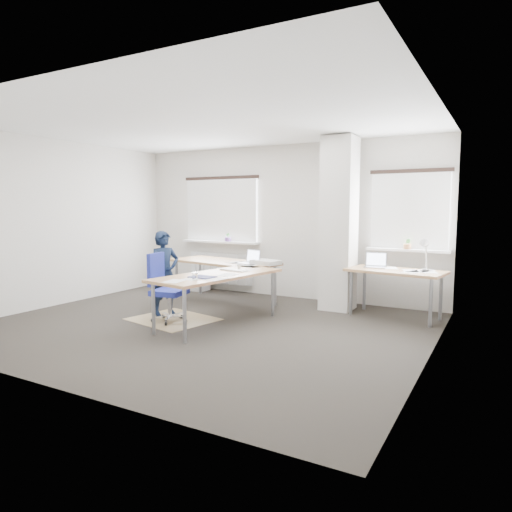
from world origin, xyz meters
The scene contains 8 objects.
ground centered at (0.00, 0.00, 0.00)m, with size 6.00×6.00×0.00m, color #282420.
room_shell centered at (0.18, 0.45, 1.75)m, with size 6.04×5.04×2.82m.
floor_mat centered at (-0.61, 0.08, 0.00)m, with size 1.17×0.99×0.01m, color #987E53.
white_crate centered at (-1.74, 2.22, 0.13)m, with size 0.45×0.31×0.27m, color white.
desk_main centered at (-0.20, 0.84, 0.69)m, with size 2.40×2.98×0.96m.
desk_side centered at (2.25, 1.80, 0.69)m, with size 1.49×0.89×1.22m.
task_chair centered at (-0.61, -0.05, 0.28)m, with size 0.55×0.54×1.00m.
person centered at (-0.92, 0.27, 0.65)m, with size 0.48×0.31×1.30m, color black.
Camera 1 is at (3.69, -5.15, 1.67)m, focal length 32.00 mm.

